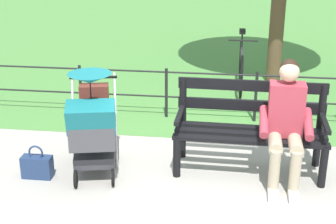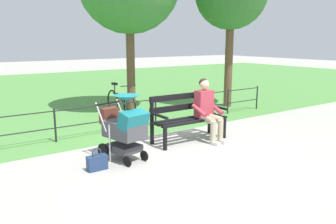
% 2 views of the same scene
% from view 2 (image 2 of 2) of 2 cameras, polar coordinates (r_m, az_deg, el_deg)
% --- Properties ---
extents(ground_plane, '(60.00, 60.00, 0.00)m').
position_cam_2_polar(ground_plane, '(6.80, 0.48, -5.56)').
color(ground_plane, '#ADA89E').
extents(grass_lawn, '(40.00, 16.00, 0.01)m').
position_cam_2_polar(grass_lawn, '(14.73, -19.66, 3.28)').
color(grass_lawn, '#518E42').
rests_on(grass_lawn, ground).
extents(park_bench, '(1.61, 0.63, 0.96)m').
position_cam_2_polar(park_bench, '(7.04, 3.23, -0.55)').
color(park_bench, black).
rests_on(park_bench, ground).
extents(person_on_bench, '(0.54, 0.74, 1.28)m').
position_cam_2_polar(person_on_bench, '(7.05, 6.58, 0.68)').
color(person_on_bench, tan).
rests_on(person_on_bench, ground).
extents(stroller, '(0.67, 0.97, 1.15)m').
position_cam_2_polar(stroller, '(5.87, -7.26, -2.48)').
color(stroller, black).
rests_on(stroller, ground).
extents(handbag, '(0.32, 0.14, 0.37)m').
position_cam_2_polar(handbag, '(5.63, -11.77, -8.24)').
color(handbag, navy).
rests_on(handbag, ground).
extents(park_fence, '(8.47, 0.04, 0.70)m').
position_cam_2_polar(park_fence, '(8.17, -2.74, 0.48)').
color(park_fence, black).
rests_on(park_fence, ground).
extents(bicycle, '(0.44, 1.66, 0.89)m').
position_cam_2_polar(bicycle, '(9.41, -7.92, 1.54)').
color(bicycle, black).
rests_on(bicycle, ground).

